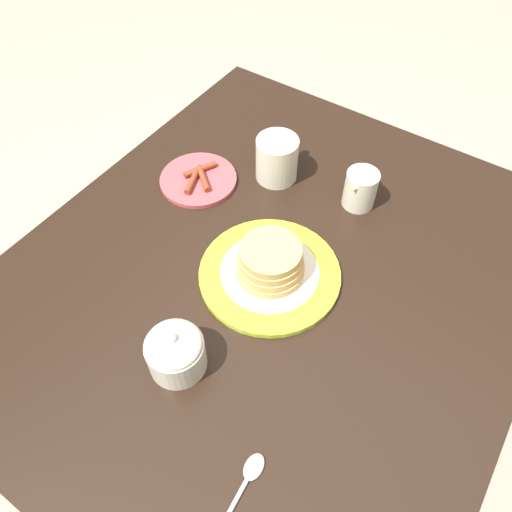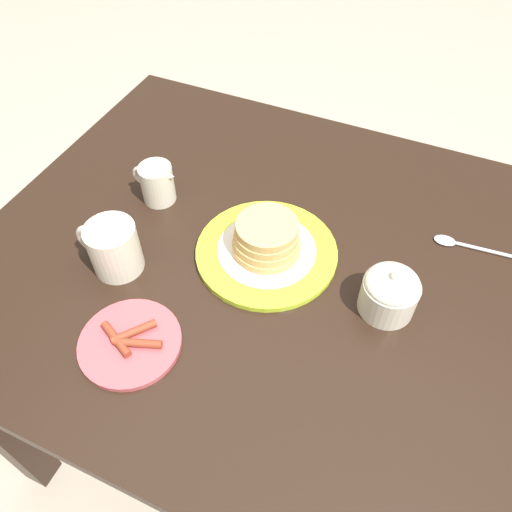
{
  "view_description": "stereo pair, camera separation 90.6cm",
  "coord_description": "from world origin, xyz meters",
  "px_view_note": "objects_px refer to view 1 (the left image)",
  "views": [
    {
      "loc": [
        -0.49,
        -0.29,
        1.53
      ],
      "look_at": [
        -0.0,
        0.04,
        0.77
      ],
      "focal_mm": 35.0,
      "sensor_mm": 36.0,
      "label": 1
    },
    {
      "loc": [
        -0.24,
        0.58,
        1.48
      ],
      "look_at": [
        -0.0,
        0.04,
        0.77
      ],
      "focal_mm": 35.0,
      "sensor_mm": 36.0,
      "label": 2
    }
  ],
  "objects_px": {
    "sugar_bowl": "(175,351)",
    "creamer_pitcher": "(360,188)",
    "side_plate_bacon": "(198,179)",
    "coffee_mug": "(278,158)",
    "spoon": "(245,484)",
    "pancake_plate": "(270,267)"
  },
  "relations": [
    {
      "from": "sugar_bowl",
      "to": "creamer_pitcher",
      "type": "bearing_deg",
      "value": -9.0
    },
    {
      "from": "creamer_pitcher",
      "to": "side_plate_bacon",
      "type": "bearing_deg",
      "value": 113.0
    },
    {
      "from": "creamer_pitcher",
      "to": "sugar_bowl",
      "type": "bearing_deg",
      "value": 171.0
    },
    {
      "from": "side_plate_bacon",
      "to": "coffee_mug",
      "type": "relative_size",
      "value": 1.34
    },
    {
      "from": "coffee_mug",
      "to": "creamer_pitcher",
      "type": "relative_size",
      "value": 1.2
    },
    {
      "from": "coffee_mug",
      "to": "spoon",
      "type": "relative_size",
      "value": 0.84
    },
    {
      "from": "coffee_mug",
      "to": "creamer_pitcher",
      "type": "bearing_deg",
      "value": -83.17
    },
    {
      "from": "side_plate_bacon",
      "to": "spoon",
      "type": "height_order",
      "value": "side_plate_bacon"
    },
    {
      "from": "pancake_plate",
      "to": "spoon",
      "type": "relative_size",
      "value": 1.78
    },
    {
      "from": "side_plate_bacon",
      "to": "coffee_mug",
      "type": "bearing_deg",
      "value": -49.47
    },
    {
      "from": "coffee_mug",
      "to": "spoon",
      "type": "bearing_deg",
      "value": -151.59
    },
    {
      "from": "pancake_plate",
      "to": "sugar_bowl",
      "type": "xyz_separation_m",
      "value": [
        -0.24,
        0.03,
        0.02
      ]
    },
    {
      "from": "spoon",
      "to": "sugar_bowl",
      "type": "bearing_deg",
      "value": 64.95
    },
    {
      "from": "creamer_pitcher",
      "to": "coffee_mug",
      "type": "bearing_deg",
      "value": 96.83
    },
    {
      "from": "pancake_plate",
      "to": "coffee_mug",
      "type": "distance_m",
      "value": 0.28
    },
    {
      "from": "pancake_plate",
      "to": "coffee_mug",
      "type": "xyz_separation_m",
      "value": [
        0.25,
        0.14,
        0.02
      ]
    },
    {
      "from": "pancake_plate",
      "to": "sugar_bowl",
      "type": "distance_m",
      "value": 0.24
    },
    {
      "from": "spoon",
      "to": "side_plate_bacon",
      "type": "bearing_deg",
      "value": 44.03
    },
    {
      "from": "creamer_pitcher",
      "to": "sugar_bowl",
      "type": "height_order",
      "value": "sugar_bowl"
    },
    {
      "from": "side_plate_bacon",
      "to": "pancake_plate",
      "type": "bearing_deg",
      "value": -115.31
    },
    {
      "from": "pancake_plate",
      "to": "coffee_mug",
      "type": "bearing_deg",
      "value": 29.53
    },
    {
      "from": "pancake_plate",
      "to": "sugar_bowl",
      "type": "relative_size",
      "value": 2.78
    }
  ]
}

